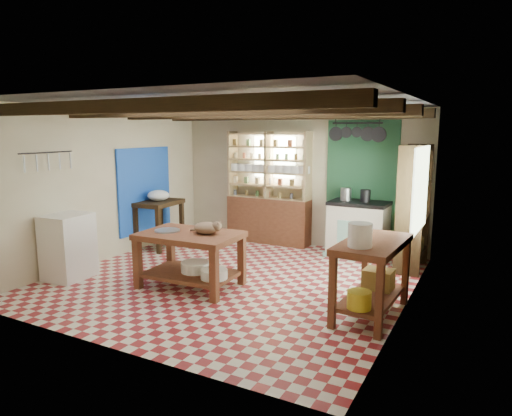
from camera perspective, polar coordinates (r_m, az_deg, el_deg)
The scene contains 30 objects.
floor at distance 7.00m, azimuth -2.91°, elevation -8.92°, with size 5.00×5.00×0.02m, color maroon.
ceiling at distance 6.64m, azimuth -3.11°, elevation 12.95°, with size 5.00×5.00×0.02m, color #45454A.
wall_back at distance 8.91m, azimuth 5.30°, elevation 3.73°, with size 5.00×0.04×2.60m, color beige.
wall_front at distance 4.76m, azimuth -18.68°, elevation -2.01°, with size 5.00×0.04×2.60m, color beige.
wall_left at distance 8.25m, azimuth -18.08°, elevation 2.81°, with size 0.04×5.00×2.60m, color beige.
wall_right at distance 5.83m, azimuth 18.58°, elevation 0.08°, with size 0.04×5.00×2.60m, color beige.
ceiling_beams at distance 6.63m, azimuth -3.10°, elevation 11.91°, with size 5.00×3.80×0.15m, color black.
blue_wall_patch at distance 8.90m, azimuth -13.72°, elevation 2.19°, with size 0.04×1.40×1.60m, color blue.
green_wall_patch at distance 8.49m, azimuth 13.03°, elevation 2.89°, with size 1.30×0.04×2.30m, color #205233.
window_back at distance 9.07m, azimuth 2.36°, elevation 6.40°, with size 0.90×0.02×0.80m, color silver.
window_right at distance 6.80m, azimuth 19.87°, elevation 2.17°, with size 0.02×1.30×1.20m, color silver.
utensil_rail at distance 7.39m, azimuth -24.66°, elevation 5.39°, with size 0.06×0.90×0.28m, color black.
pot_rack at distance 8.03m, azimuth 12.49°, elevation 9.18°, with size 0.86×0.12×0.36m, color black.
shelving_unit at distance 8.99m, azimuth 1.58°, elevation 2.54°, with size 1.70×0.34×2.20m, color tan.
tall_rack at distance 7.67m, azimuth 19.09°, elevation -0.01°, with size 0.40×0.86×2.00m, color black.
work_table at distance 6.63m, azimuth -8.21°, elevation -6.42°, with size 1.39×0.93×0.79m, color brown.
stove at distance 8.29m, azimuth 12.69°, elevation -2.57°, with size 1.01×0.68×0.99m, color beige.
prep_table at distance 8.88m, azimuth -11.97°, elevation -2.00°, with size 0.61×0.89×0.90m, color black.
white_cabinet at distance 7.46m, azimuth -22.42°, elevation -4.47°, with size 0.55×0.66×0.98m, color white.
right_counter at distance 5.71m, azimuth 14.25°, elevation -8.54°, with size 0.65×1.30×0.93m, color brown.
cat at distance 6.42m, azimuth -6.20°, elevation -2.50°, with size 0.37×0.28×0.17m, color #967357.
steel_tray at distance 6.68m, azimuth -11.04°, elevation -2.78°, with size 0.36×0.36×0.02m, color #A3A4AB.
basin_large at distance 6.67m, azimuth -7.59°, elevation -7.30°, with size 0.41×0.41×0.14m, color white.
basin_small at distance 6.35m, azimuth -5.26°, elevation -8.21°, with size 0.37×0.37×0.13m, color white.
kettle_left at distance 8.26m, azimuth 11.18°, elevation 1.70°, with size 0.19×0.19×0.22m, color #A3A4AB.
kettle_right at distance 8.16m, azimuth 13.52°, elevation 1.50°, with size 0.17×0.17×0.22m, color black.
enamel_bowl at distance 8.79m, azimuth -12.10°, elevation 1.55°, with size 0.41×0.41×0.20m, color white.
white_bucket at distance 5.24m, azimuth 12.89°, elevation -3.31°, with size 0.27×0.27×0.27m, color white.
wicker_basket at distance 6.01m, azimuth 15.06°, elevation -8.58°, with size 0.36×0.29×0.25m, color #A08440.
yellow_tub at distance 5.34m, azimuth 12.77°, elevation -11.12°, with size 0.27×0.27×0.20m, color gold.
Camera 1 is at (3.41, -5.68, 2.23)m, focal length 32.00 mm.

